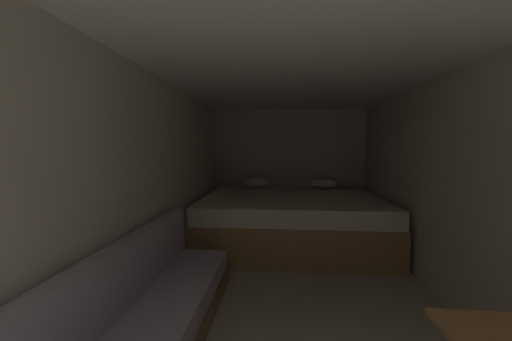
{
  "coord_description": "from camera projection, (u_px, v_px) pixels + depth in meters",
  "views": [
    {
      "loc": [
        -0.17,
        -0.46,
        1.45
      ],
      "look_at": [
        -0.41,
        2.53,
        1.21
      ],
      "focal_mm": 20.82,
      "sensor_mm": 36.0,
      "label": 1
    }
  ],
  "objects": [
    {
      "name": "wall_back",
      "position": [
        289.0,
        168.0,
        5.41
      ],
      "size": [
        2.79,
        0.05,
        2.12
      ],
      "primitive_type": "cube",
      "color": "beige",
      "rests_on": "ground"
    },
    {
      "name": "ceiling_slab",
      "position": [
        300.0,
        65.0,
        2.55
      ],
      "size": [
        2.79,
        5.53,
        0.05
      ],
      "primitive_type": "cube",
      "color": "white",
      "rests_on": "wall_left"
    },
    {
      "name": "wall_right",
      "position": [
        460.0,
        192.0,
        2.53
      ],
      "size": [
        0.05,
        5.53,
        2.12
      ],
      "primitive_type": "cube",
      "color": "beige",
      "rests_on": "ground"
    },
    {
      "name": "wall_left",
      "position": [
        150.0,
        188.0,
        2.75
      ],
      "size": [
        0.05,
        5.53,
        2.12
      ],
      "primitive_type": "cube",
      "color": "beige",
      "rests_on": "ground"
    },
    {
      "name": "ground_plane",
      "position": [
        297.0,
        305.0,
        2.72
      ],
      "size": [
        7.53,
        7.53,
        0.0
      ],
      "primitive_type": "plane",
      "color": "#A39984"
    },
    {
      "name": "bed",
      "position": [
        291.0,
        220.0,
        4.4
      ],
      "size": [
        2.57,
        2.02,
        0.9
      ],
      "color": "#9E7247",
      "rests_on": "ground"
    }
  ]
}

